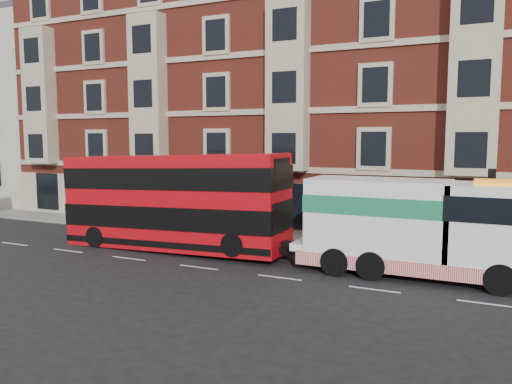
# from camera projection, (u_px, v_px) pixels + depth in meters

# --- Properties ---
(ground) EXTENTS (120.00, 120.00, 0.00)m
(ground) POSITION_uv_depth(u_px,v_px,m) (199.00, 267.00, 22.82)
(ground) COLOR black
(ground) RESTS_ON ground
(sidewalk) EXTENTS (90.00, 3.00, 0.15)m
(sidewalk) POSITION_uv_depth(u_px,v_px,m) (265.00, 237.00, 29.58)
(sidewalk) COLOR slate
(sidewalk) RESTS_ON ground
(victorian_terrace) EXTENTS (45.00, 12.00, 20.40)m
(victorian_terrace) POSITION_uv_depth(u_px,v_px,m) (315.00, 78.00, 35.05)
(victorian_terrace) COLOR maroon
(victorian_terrace) RESTS_ON ground
(cream_block) EXTENTS (16.00, 10.00, 16.80)m
(cream_block) POSITION_uv_depth(u_px,v_px,m) (3.00, 112.00, 47.12)
(cream_block) COLOR beige
(cream_block) RESTS_ON ground
(lamp_post_west) EXTENTS (0.35, 0.15, 4.35)m
(lamp_post_west) POSITION_uv_depth(u_px,v_px,m) (167.00, 191.00, 30.64)
(lamp_post_west) COLOR black
(lamp_post_west) RESTS_ON sidewalk
(lamp_post_east) EXTENTS (0.35, 0.15, 4.35)m
(lamp_post_east) POSITION_uv_depth(u_px,v_px,m) (490.00, 208.00, 23.09)
(lamp_post_east) COLOR black
(lamp_post_east) RESTS_ON sidewalk
(double_decker_bus) EXTENTS (12.38, 2.84, 5.01)m
(double_decker_bus) POSITION_uv_depth(u_px,v_px,m) (173.00, 200.00, 26.15)
(double_decker_bus) COLOR red
(double_decker_bus) RESTS_ON ground
(tow_truck) EXTENTS (9.92, 2.93, 4.13)m
(tow_truck) POSITION_uv_depth(u_px,v_px,m) (411.00, 226.00, 21.14)
(tow_truck) COLOR white
(tow_truck) RESTS_ON ground
(pedestrian) EXTENTS (0.58, 0.39, 1.57)m
(pedestrian) POSITION_uv_depth(u_px,v_px,m) (165.00, 214.00, 32.84)
(pedestrian) COLOR black
(pedestrian) RESTS_ON sidewalk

